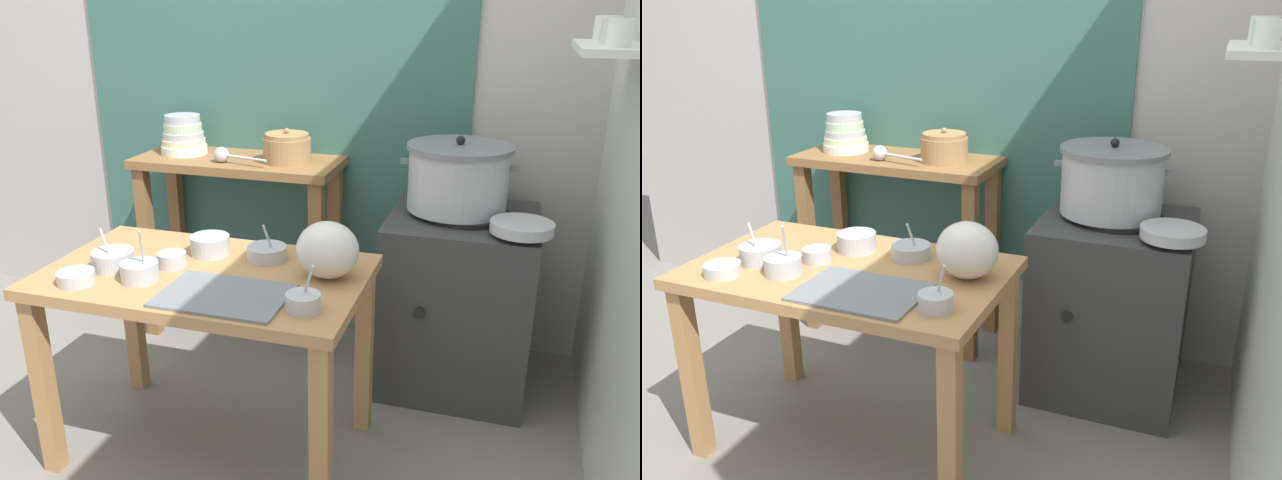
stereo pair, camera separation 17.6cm
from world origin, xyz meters
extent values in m
plane|color=gray|center=(0.00, 0.00, 0.00)|extent=(9.00, 9.00, 0.00)
cube|color=#B2ADA3|center=(0.10, 1.10, 1.30)|extent=(4.40, 0.10, 2.60)
cube|color=#38665B|center=(-0.15, 1.04, 1.35)|extent=(1.90, 0.02, 2.10)
cube|color=silver|center=(1.25, 0.40, 1.45)|extent=(0.20, 0.56, 0.02)
cylinder|color=silver|center=(1.25, 0.23, 1.50)|extent=(0.07, 0.07, 0.08)
cylinder|color=#B7D1AD|center=(1.25, 0.37, 1.50)|extent=(0.08, 0.08, 0.07)
cylinder|color=silver|center=(1.25, 0.55, 1.50)|extent=(0.09, 0.09, 0.08)
cube|color=#B27F4C|center=(0.03, -0.05, 0.70)|extent=(1.10, 0.66, 0.04)
cube|color=#B27F4C|center=(-0.47, -0.33, 0.34)|extent=(0.06, 0.06, 0.68)
cube|color=#B27F4C|center=(0.53, -0.33, 0.34)|extent=(0.06, 0.06, 0.68)
cube|color=#B27F4C|center=(-0.47, 0.23, 0.34)|extent=(0.06, 0.06, 0.68)
cube|color=#B27F4C|center=(0.53, 0.23, 0.34)|extent=(0.06, 0.06, 0.68)
cube|color=olive|center=(-0.23, 0.83, 0.88)|extent=(0.96, 0.40, 0.04)
cube|color=olive|center=(-0.66, 0.68, 0.43)|extent=(0.06, 0.06, 0.86)
cube|color=olive|center=(0.20, 0.68, 0.43)|extent=(0.06, 0.06, 0.86)
cube|color=olive|center=(-0.66, 0.98, 0.43)|extent=(0.06, 0.06, 0.86)
cube|color=olive|center=(0.20, 0.98, 0.43)|extent=(0.06, 0.06, 0.86)
cube|color=#383838|center=(0.83, 0.70, 0.38)|extent=(0.60, 0.60, 0.76)
cylinder|color=black|center=(0.83, 0.70, 0.77)|extent=(0.36, 0.36, 0.02)
cylinder|color=black|center=(0.71, 0.40, 0.45)|extent=(0.04, 0.02, 0.04)
cylinder|color=#B7BABF|center=(0.79, 0.72, 0.90)|extent=(0.40, 0.40, 0.25)
cylinder|color=slate|center=(0.79, 0.72, 1.04)|extent=(0.42, 0.42, 0.02)
sphere|color=black|center=(0.79, 0.72, 1.07)|extent=(0.04, 0.04, 0.04)
cube|color=slate|center=(0.57, 0.72, 0.97)|extent=(0.04, 0.02, 0.02)
cube|color=slate|center=(1.00, 0.72, 0.97)|extent=(0.04, 0.02, 0.02)
cylinder|color=#A37A4C|center=(0.01, 0.83, 0.96)|extent=(0.21, 0.21, 0.11)
cylinder|color=#A37A4C|center=(0.01, 0.83, 1.02)|extent=(0.20, 0.20, 0.02)
sphere|color=#A37A4C|center=(0.01, 0.83, 1.04)|extent=(0.02, 0.02, 0.02)
cylinder|color=silver|center=(-0.52, 0.85, 0.92)|extent=(0.22, 0.22, 0.04)
cylinder|color=beige|center=(-0.52, 0.85, 0.96)|extent=(0.21, 0.21, 0.03)
cylinder|color=#B7BABF|center=(-0.52, 0.85, 0.99)|extent=(0.19, 0.19, 0.03)
cylinder|color=#B7D1AD|center=(-0.52, 0.85, 1.02)|extent=(0.18, 0.18, 0.04)
cylinder|color=#B7BABF|center=(-0.52, 0.85, 1.06)|extent=(0.17, 0.17, 0.04)
sphere|color=#B7BABF|center=(-0.27, 0.74, 0.94)|extent=(0.07, 0.07, 0.07)
cylinder|color=#B7BABF|center=(-0.14, 0.71, 0.94)|extent=(0.20, 0.06, 0.01)
cube|color=slate|center=(0.18, -0.22, 0.72)|extent=(0.40, 0.28, 0.01)
ellipsoid|color=silver|center=(0.44, 0.02, 0.82)|extent=(0.21, 0.19, 0.19)
cylinder|color=#B7BABF|center=(1.05, 0.50, 0.80)|extent=(0.23, 0.23, 0.04)
cylinder|color=#B7BABF|center=(-0.33, -0.27, 0.74)|extent=(0.12, 0.12, 0.04)
cylinder|color=maroon|center=(-0.33, -0.27, 0.76)|extent=(0.10, 0.10, 0.01)
cylinder|color=#B7BABF|center=(-0.29, -0.12, 0.75)|extent=(0.15, 0.15, 0.06)
cylinder|color=#BFB28C|center=(-0.29, -0.12, 0.78)|extent=(0.12, 0.12, 0.01)
cylinder|color=#B7BABF|center=(-0.29, -0.14, 0.79)|extent=(0.06, 0.03, 0.15)
cylinder|color=#B7BABF|center=(-0.14, -0.18, 0.75)|extent=(0.12, 0.12, 0.06)
cylinder|color=#BFB28C|center=(-0.14, -0.18, 0.78)|extent=(0.11, 0.11, 0.01)
cylinder|color=#B7BABF|center=(-0.13, -0.18, 0.81)|extent=(0.04, 0.06, 0.18)
cylinder|color=#B7BABF|center=(-0.10, -0.04, 0.74)|extent=(0.10, 0.10, 0.05)
cylinder|color=brown|center=(-0.10, -0.04, 0.76)|extent=(0.09, 0.09, 0.01)
cylinder|color=#B7BABF|center=(0.44, -0.24, 0.75)|extent=(0.11, 0.11, 0.05)
cylinder|color=#BFB28C|center=(0.44, -0.24, 0.77)|extent=(0.09, 0.09, 0.01)
cylinder|color=#B7BABF|center=(0.45, -0.23, 0.80)|extent=(0.07, 0.08, 0.16)
cylinder|color=#B7BABF|center=(-0.03, 0.10, 0.75)|extent=(0.14, 0.14, 0.07)
cylinder|color=beige|center=(-0.03, 0.10, 0.78)|extent=(0.12, 0.12, 0.01)
cylinder|color=#B7BABF|center=(0.19, 0.11, 0.74)|extent=(0.14, 0.14, 0.05)
cylinder|color=brown|center=(0.19, 0.11, 0.76)|extent=(0.12, 0.12, 0.01)
cylinder|color=#B7BABF|center=(0.20, 0.10, 0.79)|extent=(0.04, 0.05, 0.14)
camera|label=1|loc=(1.00, -1.89, 1.59)|focal=36.47mm
camera|label=2|loc=(1.17, -1.83, 1.59)|focal=36.47mm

